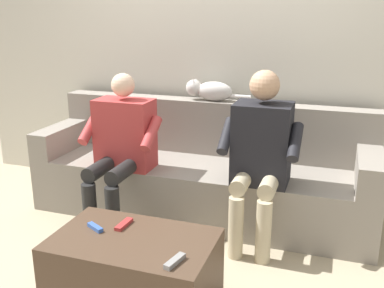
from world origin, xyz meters
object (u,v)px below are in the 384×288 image
at_px(person_right_seated, 121,143).
at_px(cat_on_backrest, 209,90).
at_px(remote_red, 124,224).
at_px(remote_blue, 95,227).
at_px(remote_gray, 175,261).
at_px(person_left_seated, 260,149).
at_px(couch, 203,175).
at_px(coffee_table, 134,270).

height_order(person_right_seated, cat_on_backrest, person_right_seated).
bearing_deg(person_right_seated, cat_on_backrest, -127.99).
bearing_deg(remote_red, remote_blue, -53.61).
xyz_separation_m(cat_on_backrest, remote_gray, (-0.32, 1.64, -0.54)).
bearing_deg(remote_blue, person_left_seated, -102.30).
distance_m(person_left_seated, remote_red, 1.04).
bearing_deg(remote_blue, couch, -73.26).
bearing_deg(couch, cat_on_backrest, -84.40).
bearing_deg(coffee_table, couch, -90.00).
bearing_deg(cat_on_backrest, remote_gray, 101.19).
bearing_deg(person_right_seated, coffee_table, 120.44).
height_order(coffee_table, remote_gray, remote_gray).
bearing_deg(coffee_table, remote_gray, 152.30).
height_order(couch, remote_red, couch).
relative_size(cat_on_backrest, remote_red, 3.73).
distance_m(person_left_seated, cat_on_backrest, 0.83).
bearing_deg(remote_blue, person_right_seated, -44.46).
xyz_separation_m(person_left_seated, remote_gray, (0.21, 1.07, -0.27)).
bearing_deg(remote_red, couch, 177.77).
distance_m(coffee_table, person_right_seated, 1.09).
distance_m(coffee_table, cat_on_backrest, 1.66).
relative_size(cat_on_backrest, remote_blue, 4.48).
height_order(person_right_seated, remote_gray, person_right_seated).
relative_size(coffee_table, remote_gray, 6.15).
height_order(remote_gray, remote_red, remote_gray).
height_order(remote_red, remote_blue, remote_blue).
bearing_deg(person_right_seated, person_left_seated, -177.39).
bearing_deg(coffee_table, remote_red, -45.61).
relative_size(coffee_table, person_right_seated, 0.77).
distance_m(couch, person_right_seated, 0.71).
bearing_deg(cat_on_backrest, person_right_seated, 52.01).
height_order(couch, coffee_table, couch).
bearing_deg(remote_blue, remote_red, -118.90).
distance_m(remote_red, remote_blue, 0.16).
xyz_separation_m(coffee_table, remote_blue, (0.24, -0.03, 0.21)).
height_order(coffee_table, remote_red, remote_red).
bearing_deg(remote_red, remote_gray, 59.98).
relative_size(coffee_table, remote_red, 6.08).
xyz_separation_m(coffee_table, person_left_seated, (-0.51, -0.91, 0.47)).
bearing_deg(cat_on_backrest, remote_red, 86.39).
bearing_deg(person_left_seated, person_right_seated, 2.61).
bearing_deg(person_right_seated, remote_red, 117.89).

